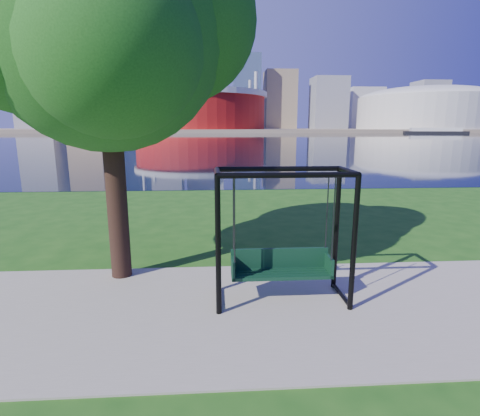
{
  "coord_description": "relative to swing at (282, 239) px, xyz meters",
  "views": [
    {
      "loc": [
        -0.53,
        -6.35,
        3.05
      ],
      "look_at": [
        -0.12,
        0.0,
        1.68
      ],
      "focal_mm": 28.0,
      "sensor_mm": 36.0,
      "label": 1
    }
  ],
  "objects": [
    {
      "name": "ground",
      "position": [
        -0.6,
        0.15,
        -1.15
      ],
      "size": [
        900.0,
        900.0,
        0.0
      ],
      "primitive_type": "plane",
      "color": "#1E5114",
      "rests_on": "ground"
    },
    {
      "name": "path",
      "position": [
        -0.6,
        -0.35,
        -1.13
      ],
      "size": [
        120.0,
        4.0,
        0.03
      ],
      "primitive_type": "cube",
      "color": "#9E937F",
      "rests_on": "ground"
    },
    {
      "name": "river",
      "position": [
        -0.6,
        102.15,
        -1.14
      ],
      "size": [
        900.0,
        180.0,
        0.02
      ],
      "primitive_type": "cube",
      "color": "black",
      "rests_on": "ground"
    },
    {
      "name": "far_bank",
      "position": [
        -0.6,
        306.15,
        -0.15
      ],
      "size": [
        900.0,
        228.0,
        2.0
      ],
      "primitive_type": "cube",
      "color": "#937F60",
      "rests_on": "ground"
    },
    {
      "name": "stadium",
      "position": [
        -10.6,
        235.15,
        13.08
      ],
      "size": [
        83.0,
        83.0,
        32.0
      ],
      "color": "maroon",
      "rests_on": "far_bank"
    },
    {
      "name": "arena",
      "position": [
        134.4,
        235.15,
        14.73
      ],
      "size": [
        84.0,
        84.0,
        26.56
      ],
      "color": "beige",
      "rests_on": "far_bank"
    },
    {
      "name": "skyline",
      "position": [
        -4.87,
        319.54,
        34.74
      ],
      "size": [
        392.0,
        66.0,
        96.5
      ],
      "color": "gray",
      "rests_on": "far_bank"
    },
    {
      "name": "swing",
      "position": [
        0.0,
        0.0,
        0.0
      ],
      "size": [
        2.32,
        1.0,
        2.37
      ],
      "rotation": [
        0.0,
        0.0,
        0.0
      ],
      "color": "black",
      "rests_on": "ground"
    },
    {
      "name": "park_tree",
      "position": [
        -3.17,
        1.34,
        3.77
      ],
      "size": [
        5.69,
        5.14,
        7.07
      ],
      "color": "black",
      "rests_on": "ground"
    },
    {
      "name": "barge",
      "position": [
        110.01,
        180.21,
        0.18
      ],
      "size": [
        30.13,
        16.99,
        2.92
      ],
      "rotation": [
        0.0,
        0.0,
        -0.34
      ],
      "color": "black",
      "rests_on": "river"
    }
  ]
}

